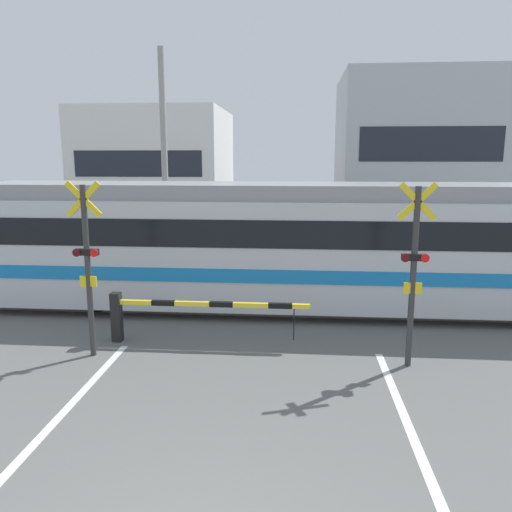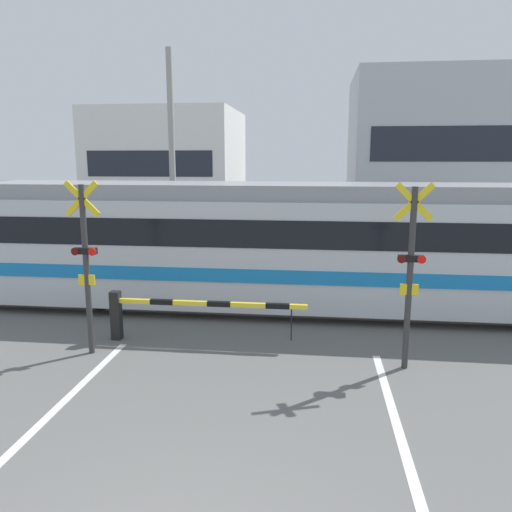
{
  "view_description": "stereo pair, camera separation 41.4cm",
  "coord_description": "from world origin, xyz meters",
  "views": [
    {
      "loc": [
        0.92,
        -3.35,
        3.78
      ],
      "look_at": [
        0.0,
        7.73,
        1.6
      ],
      "focal_mm": 35.0,
      "sensor_mm": 36.0,
      "label": 1
    },
    {
      "loc": [
        1.33,
        -3.31,
        3.78
      ],
      "look_at": [
        0.0,
        7.73,
        1.6
      ],
      "focal_mm": 35.0,
      "sensor_mm": 36.0,
      "label": 2
    }
  ],
  "objects": [
    {
      "name": "rail_track_near",
      "position": [
        0.0,
        8.28,
        0.04
      ],
      "size": [
        50.0,
        0.1,
        0.08
      ],
      "color": "#6B6051",
      "rests_on": "ground_plane"
    },
    {
      "name": "rail_track_far",
      "position": [
        0.0,
        9.72,
        0.04
      ],
      "size": [
        50.0,
        0.1,
        0.08
      ],
      "color": "#6B6051",
      "rests_on": "ground_plane"
    },
    {
      "name": "commuter_train",
      "position": [
        1.12,
        9.0,
        1.7
      ],
      "size": [
        16.69,
        2.66,
        3.18
      ],
      "color": "silver",
      "rests_on": "ground_plane"
    },
    {
      "name": "crossing_barrier_near",
      "position": [
        -1.69,
        6.35,
        0.7
      ],
      "size": [
        4.12,
        0.2,
        1.05
      ],
      "color": "black",
      "rests_on": "ground_plane"
    },
    {
      "name": "crossing_barrier_far",
      "position": [
        1.69,
        11.63,
        0.7
      ],
      "size": [
        4.12,
        0.2,
        1.05
      ],
      "color": "black",
      "rests_on": "ground_plane"
    },
    {
      "name": "crossing_signal_left",
      "position": [
        -3.01,
        5.55,
        1.87
      ],
      "size": [
        0.68,
        0.15,
        3.38
      ],
      "color": "#333333",
      "rests_on": "ground_plane"
    },
    {
      "name": "crossing_signal_right",
      "position": [
        3.01,
        5.55,
        1.87
      ],
      "size": [
        0.68,
        0.15,
        3.38
      ],
      "color": "#333333",
      "rests_on": "ground_plane"
    },
    {
      "name": "pedestrian",
      "position": [
        -0.26,
        13.88,
        0.96
      ],
      "size": [
        0.38,
        0.22,
        1.67
      ],
      "color": "#23232D",
      "rests_on": "ground_plane"
    },
    {
      "name": "building_left_of_street",
      "position": [
        -7.0,
        24.74,
        3.21
      ],
      "size": [
        7.68,
        7.23,
        6.42
      ],
      "color": "white",
      "rests_on": "ground_plane"
    },
    {
      "name": "building_right_of_street",
      "position": [
        7.11,
        24.74,
        4.04
      ],
      "size": [
        7.89,
        7.23,
        8.08
      ],
      "color": "#B2B7BC",
      "rests_on": "ground_plane"
    },
    {
      "name": "utility_pole_streetside",
      "position": [
        -3.76,
        14.13,
        3.75
      ],
      "size": [
        0.22,
        0.22,
        7.49
      ],
      "color": "gray",
      "rests_on": "ground_plane"
    }
  ]
}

